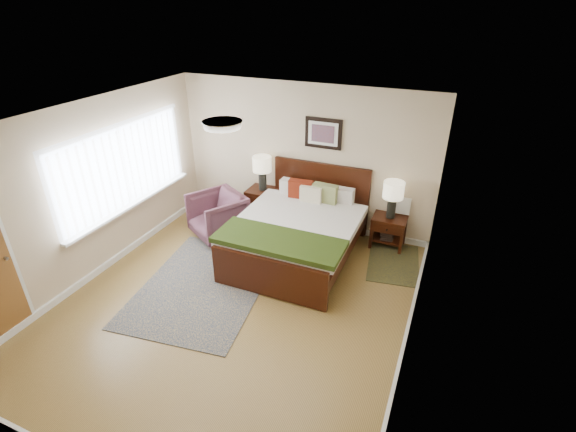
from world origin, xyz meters
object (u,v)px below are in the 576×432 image
object	(u,v)px
lamp_left	(262,167)
rug_persian	(204,285)
lamp_right	(393,193)
armchair	(218,216)
bed	(298,226)
nightstand_left	(263,196)
nightstand_right	(389,229)

from	to	relation	value
lamp_left	rug_persian	world-z (taller)	lamp_left
lamp_left	lamp_right	size ratio (longest dim) A/B	1.00
lamp_right	armchair	xyz separation A→B (m)	(-2.76, -0.78, -0.58)
bed	armchair	size ratio (longest dim) A/B	2.64
nightstand_left	lamp_left	size ratio (longest dim) A/B	1.03
lamp_left	armchair	bearing A→B (deg)	-121.99
lamp_left	rug_persian	xyz separation A→B (m)	(0.06, -2.10, -1.05)
bed	lamp_right	xyz separation A→B (m)	(1.25, 0.86, 0.41)
nightstand_right	armchair	distance (m)	2.86
armchair	rug_persian	size ratio (longest dim) A/B	0.36
armchair	rug_persian	bearing A→B (deg)	-37.00
bed	lamp_left	world-z (taller)	lamp_left
nightstand_left	lamp_left	distance (m)	0.55
lamp_right	armchair	world-z (taller)	lamp_right
bed	nightstand_left	bearing A→B (deg)	140.64
lamp_left	lamp_right	distance (m)	2.28
nightstand_left	lamp_right	xyz separation A→B (m)	(2.27, 0.02, 0.46)
nightstand_left	nightstand_right	size ratio (longest dim) A/B	1.16
nightstand_left	armchair	size ratio (longest dim) A/B	0.75
nightstand_right	rug_persian	size ratio (longest dim) A/B	0.23
lamp_left	lamp_right	bearing A→B (deg)	0.00
bed	nightstand_left	distance (m)	1.32
rug_persian	armchair	bearing A→B (deg)	105.14
nightstand_left	rug_persian	bearing A→B (deg)	-88.32
lamp_right	rug_persian	world-z (taller)	lamp_right
nightstand_left	armchair	distance (m)	0.91
rug_persian	nightstand_left	bearing A→B (deg)	84.44
lamp_right	armchair	bearing A→B (deg)	-164.28
lamp_left	nightstand_right	bearing A→B (deg)	-0.30
armchair	lamp_right	bearing A→B (deg)	46.34
nightstand_left	armchair	xyz separation A→B (m)	(-0.48, -0.75, -0.12)
nightstand_right	armchair	size ratio (longest dim) A/B	0.64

